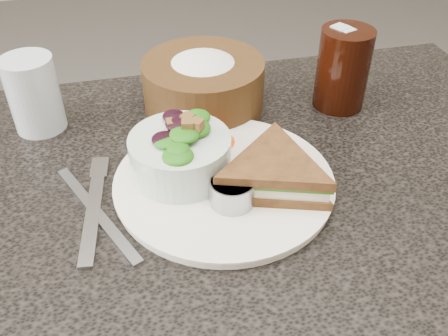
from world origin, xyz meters
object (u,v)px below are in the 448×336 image
sandwich (274,173)px  bread_basket (203,77)px  salad_bowl (180,149)px  dinner_plate (224,182)px  dressing_ramekin (232,192)px  cola_glass (343,65)px  water_glass (34,94)px

sandwich → bread_basket: (-0.04, 0.23, 0.02)m
salad_bowl → bread_basket: 0.19m
dinner_plate → bread_basket: (0.01, 0.20, 0.05)m
salad_bowl → dressing_ramekin: size_ratio=2.34×
dressing_ramekin → cola_glass: size_ratio=0.40×
sandwich → water_glass: size_ratio=1.46×
sandwich → water_glass: water_glass is taller
salad_bowl → dinner_plate: bearing=-27.2°
sandwich → salad_bowl: (-0.11, 0.06, 0.02)m
dressing_ramekin → bread_basket: size_ratio=0.29×
dinner_plate → water_glass: bearing=140.0°
dressing_ramekin → salad_bowl: bearing=125.3°
bread_basket → water_glass: 0.25m
cola_glass → bread_basket: bearing=168.7°
salad_bowl → cola_glass: 0.31m
dinner_plate → water_glass: 0.32m
salad_bowl → cola_glass: bearing=25.2°
salad_bowl → dressing_ramekin: salad_bowl is taller
sandwich → water_glass: 0.38m
salad_bowl → cola_glass: size_ratio=0.94×
sandwich → water_glass: bearing=160.3°
bread_basket → water_glass: (-0.25, 0.00, 0.00)m
water_glass → bread_basket: bearing=-0.0°
cola_glass → dressing_ramekin: bearing=-138.3°
dressing_ramekin → dinner_plate: bearing=89.2°
dinner_plate → cola_glass: size_ratio=2.03×
dinner_plate → cola_glass: bearing=34.7°
water_glass → salad_bowl: bearing=-42.9°
dressing_ramekin → water_glass: water_glass is taller
salad_bowl → cola_glass: (0.28, 0.13, 0.02)m
salad_bowl → water_glass: 0.26m
dinner_plate → bread_basket: 0.21m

